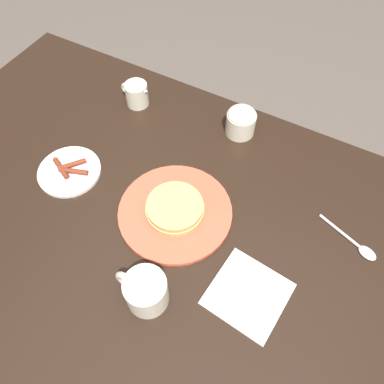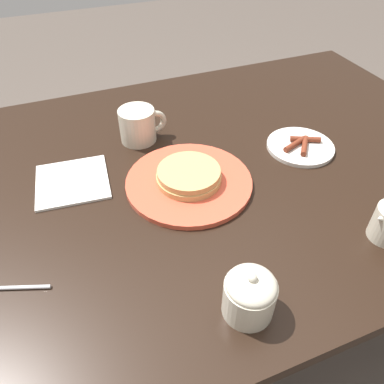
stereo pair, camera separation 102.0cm
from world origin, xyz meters
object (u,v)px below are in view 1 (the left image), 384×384
object	(u,v)px
coffee_mug	(145,291)
pancake_plate	(175,210)
creamer_pitcher	(137,94)
spoon	(357,245)
sugar_bowl	(241,121)
side_plate_bacon	(69,171)
napkin	(248,294)

from	to	relation	value
coffee_mug	pancake_plate	bearing A→B (deg)	-76.07
creamer_pitcher	spoon	world-z (taller)	creamer_pitcher
sugar_bowl	spoon	xyz separation A→B (m)	(-0.39, 0.20, -0.04)
side_plate_bacon	spoon	xyz separation A→B (m)	(-0.73, -0.15, -0.00)
pancake_plate	creamer_pitcher	size ratio (longest dim) A/B	2.82
sugar_bowl	napkin	size ratio (longest dim) A/B	0.54
side_plate_bacon	creamer_pitcher	bearing A→B (deg)	-92.84
pancake_plate	spoon	xyz separation A→B (m)	(-0.42, -0.13, -0.01)
creamer_pitcher	sugar_bowl	distance (m)	0.32
side_plate_bacon	spoon	world-z (taller)	side_plate_bacon
pancake_plate	side_plate_bacon	distance (m)	0.31
creamer_pitcher	spoon	xyz separation A→B (m)	(-0.72, 0.16, -0.03)
pancake_plate	sugar_bowl	world-z (taller)	sugar_bowl
sugar_bowl	napkin	world-z (taller)	sugar_bowl
sugar_bowl	napkin	distance (m)	0.48
side_plate_bacon	napkin	bearing A→B (deg)	172.14
spoon	napkin	bearing A→B (deg)	52.28
sugar_bowl	spoon	distance (m)	0.44
coffee_mug	napkin	bearing A→B (deg)	-149.62
spoon	creamer_pitcher	bearing A→B (deg)	-12.21
creamer_pitcher	napkin	bearing A→B (deg)	144.35
side_plate_bacon	pancake_plate	bearing A→B (deg)	-175.32
creamer_pitcher	sugar_bowl	size ratio (longest dim) A/B	1.07
pancake_plate	creamer_pitcher	bearing A→B (deg)	-43.86
creamer_pitcher	napkin	world-z (taller)	creamer_pitcher
napkin	side_plate_bacon	bearing A→B (deg)	-7.86
napkin	spoon	bearing A→B (deg)	-127.72
coffee_mug	sugar_bowl	world-z (taller)	sugar_bowl
side_plate_bacon	napkin	distance (m)	0.56
pancake_plate	sugar_bowl	distance (m)	0.33
pancake_plate	coffee_mug	bearing A→B (deg)	103.93
spoon	coffee_mug	bearing A→B (deg)	42.89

